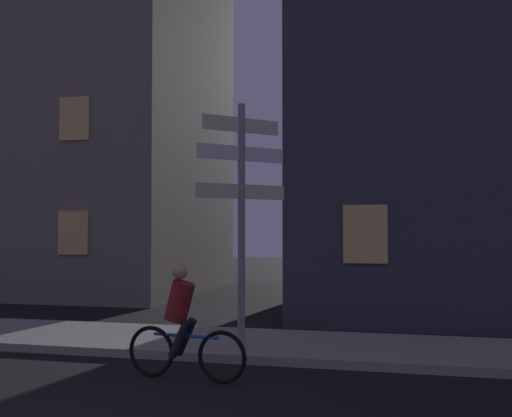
# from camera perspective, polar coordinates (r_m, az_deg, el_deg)

# --- Properties ---
(sidewalk_kerb) EXTENTS (40.00, 2.54, 0.14)m
(sidewalk_kerb) POSITION_cam_1_polar(r_m,az_deg,el_deg) (11.19, -6.25, -12.41)
(sidewalk_kerb) COLOR gray
(sidewalk_kerb) RESTS_ON ground_plane
(signpost) EXTENTS (1.20, 1.20, 4.03)m
(signpost) POSITION_cam_1_polar(r_m,az_deg,el_deg) (9.87, -1.39, 0.73)
(signpost) COLOR gray
(signpost) RESTS_ON sidewalk_kerb
(cyclist) EXTENTS (1.81, 0.37, 1.61)m
(cyclist) POSITION_cam_1_polar(r_m,az_deg,el_deg) (8.63, -6.96, -10.97)
(cyclist) COLOR black
(cyclist) RESTS_ON ground_plane
(building_left_block) EXTENTS (13.70, 8.04, 18.74)m
(building_left_block) POSITION_cam_1_polar(r_m,az_deg,el_deg) (24.21, -21.39, 15.65)
(building_left_block) COLOR slate
(building_left_block) RESTS_ON ground_plane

